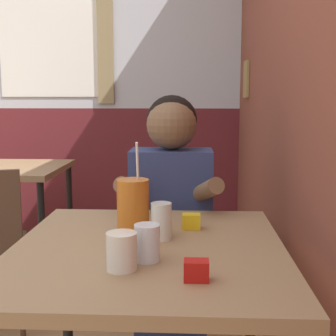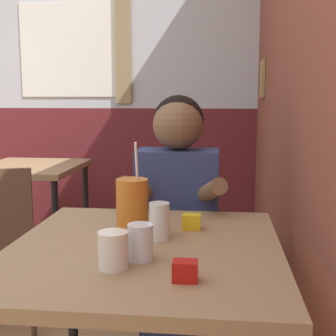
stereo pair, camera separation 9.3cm
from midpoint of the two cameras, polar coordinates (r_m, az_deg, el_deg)
The scene contains 11 objects.
brick_wall_right at distance 2.33m, azimuth 11.81°, elevation 12.46°, with size 0.08×4.63×2.70m.
back_wall at distance 3.74m, azimuth -10.29°, elevation 11.15°, with size 5.29×0.09×2.70m.
main_table at distance 1.42m, azimuth -4.33°, elevation -12.39°, with size 0.80×0.88×0.75m.
background_table at distance 3.14m, azimuth -19.07°, elevation -1.70°, with size 0.62×0.70×0.75m.
person_seated at distance 2.00m, azimuth -0.92°, elevation -7.41°, with size 0.42×0.41×1.20m.
cocktail_pitcher at distance 1.49m, azimuth -6.06°, elevation -4.76°, with size 0.10×0.10×0.30m.
glass_near_pitcher at distance 1.27m, azimuth -4.69°, elevation -9.08°, with size 0.07×0.07×0.10m.
glass_center at distance 1.45m, azimuth -2.67°, elevation -6.51°, with size 0.06×0.06×0.11m.
glass_far_side at distance 1.21m, azimuth -7.89°, elevation -10.04°, with size 0.08×0.08×0.10m.
condiment_ketchup at distance 1.14m, azimuth 1.10°, elevation -12.41°, with size 0.06×0.04×0.05m.
condiment_mustard at distance 1.56m, azimuth 1.15°, elevation -6.54°, with size 0.06×0.04×0.05m.
Camera 1 is at (0.77, -0.99, 1.19)m, focal length 50.00 mm.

